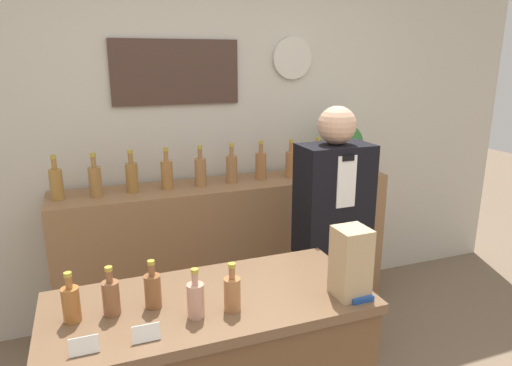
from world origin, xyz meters
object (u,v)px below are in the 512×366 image
object	(u,v)px
tape_dispenser	(361,294)
paper_bag	(351,262)
potted_plant	(343,145)
shopkeeper	(331,245)

from	to	relation	value
tape_dispenser	paper_bag	bearing A→B (deg)	118.31
potted_plant	tape_dispenser	bearing A→B (deg)	-118.62
shopkeeper	tape_dispenser	size ratio (longest dim) A/B	17.46
shopkeeper	paper_bag	xyz separation A→B (m)	(-0.36, -0.75, 0.28)
paper_bag	tape_dispenser	bearing A→B (deg)	-61.69
paper_bag	potted_plant	bearing A→B (deg)	59.96
paper_bag	tape_dispenser	distance (m)	0.13
shopkeeper	potted_plant	world-z (taller)	shopkeeper
potted_plant	shopkeeper	bearing A→B (deg)	-124.16
shopkeeper	tape_dispenser	xyz separation A→B (m)	(-0.33, -0.79, 0.16)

